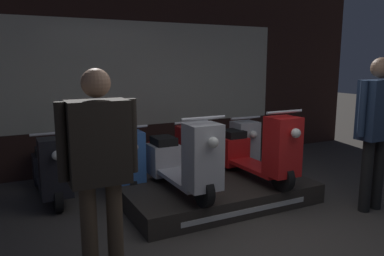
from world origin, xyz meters
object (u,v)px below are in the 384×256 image
object	(u,v)px
scooter_backrow_2	(177,155)
person_left_browsing	(99,158)
scooter_display_right	(257,151)
person_right_browsing	(377,121)
scooter_backrow_1	(119,162)
scooter_backrow_3	(227,149)
scooter_backrow_0	(51,170)
scooter_display_left	(183,161)

from	to	relation	value
scooter_backrow_2	person_left_browsing	xyz separation A→B (m)	(-1.63, -2.12, 0.65)
scooter_display_right	person_right_browsing	world-z (taller)	person_right_browsing
scooter_backrow_1	person_right_browsing	distance (m)	3.33
scooter_display_right	scooter_backrow_3	bearing A→B (deg)	76.43
scooter_backrow_2	person_right_browsing	world-z (taller)	person_right_browsing
scooter_backrow_1	scooter_backrow_3	bearing A→B (deg)	0.00
scooter_backrow_0	person_left_browsing	bearing A→B (deg)	-86.03
scooter_backrow_2	scooter_backrow_3	world-z (taller)	same
scooter_display_left	scooter_backrow_3	bearing A→B (deg)	40.83
scooter_backrow_2	person_right_browsing	xyz separation A→B (m)	(1.58, -2.12, 0.70)
scooter_display_left	scooter_backrow_3	world-z (taller)	scooter_display_left
person_left_browsing	scooter_display_right	bearing A→B (deg)	23.30
scooter_display_right	scooter_backrow_2	xyz separation A→B (m)	(-0.61, 1.16, -0.24)
scooter_backrow_3	person_left_browsing	xyz separation A→B (m)	(-2.52, -2.12, 0.65)
person_left_browsing	scooter_display_left	bearing A→B (deg)	39.25
scooter_display_left	person_left_browsing	xyz separation A→B (m)	(-1.18, -0.96, 0.40)
scooter_backrow_1	scooter_backrow_2	distance (m)	0.89
scooter_display_left	scooter_backrow_3	size ratio (longest dim) A/B	1.00
scooter_backrow_1	scooter_backrow_2	xyz separation A→B (m)	(0.89, 0.00, 0.00)
scooter_backrow_0	scooter_backrow_2	xyz separation A→B (m)	(1.78, 0.00, 0.00)
scooter_backrow_1	scooter_backrow_3	xyz separation A→B (m)	(1.78, 0.00, 0.00)
scooter_backrow_0	scooter_backrow_1	world-z (taller)	same
scooter_display_left	person_right_browsing	bearing A→B (deg)	-25.45
scooter_backrow_1	scooter_display_left	bearing A→B (deg)	-69.22
scooter_backrow_0	scooter_backrow_1	xyz separation A→B (m)	(0.89, 0.00, 0.00)
scooter_display_right	scooter_backrow_1	xyz separation A→B (m)	(-1.50, 1.16, -0.24)
scooter_backrow_3	scooter_backrow_1	bearing A→B (deg)	180.00
scooter_backrow_0	scooter_backrow_3	size ratio (longest dim) A/B	1.00
scooter_display_right	scooter_backrow_1	size ratio (longest dim) A/B	1.00
scooter_backrow_1	scooter_backrow_2	world-z (taller)	same
scooter_backrow_3	person_left_browsing	size ratio (longest dim) A/B	0.89
scooter_display_left	scooter_backrow_2	xyz separation A→B (m)	(0.45, 1.16, -0.24)
scooter_display_right	person_right_browsing	xyz separation A→B (m)	(0.97, -0.96, 0.46)
scooter_display_right	scooter_backrow_0	bearing A→B (deg)	154.14
scooter_backrow_0	scooter_backrow_3	world-z (taller)	same
scooter_backrow_3	person_left_browsing	bearing A→B (deg)	-139.90
scooter_display_right	scooter_backrow_0	distance (m)	2.66
scooter_backrow_1	person_left_browsing	xyz separation A→B (m)	(-0.74, -2.12, 0.65)
scooter_display_left	person_left_browsing	bearing A→B (deg)	-140.75
scooter_display_left	scooter_backrow_0	size ratio (longest dim) A/B	1.00
scooter_display_left	scooter_backrow_1	xyz separation A→B (m)	(-0.44, 1.16, -0.24)
scooter_backrow_0	person_left_browsing	distance (m)	2.22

